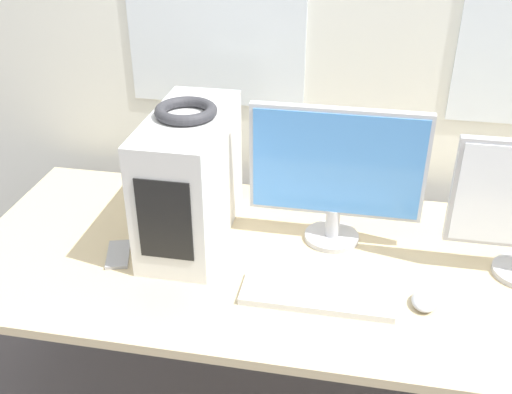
% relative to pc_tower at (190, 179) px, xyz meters
% --- Properties ---
extents(wall_back, '(8.00, 0.07, 2.70)m').
position_rel_pc_tower_xyz_m(wall_back, '(0.52, 0.49, 0.42)').
color(wall_back, silver).
rests_on(wall_back, ground_plane).
extents(desk, '(2.36, 0.86, 0.73)m').
position_rel_pc_tower_xyz_m(desk, '(0.52, -0.07, -0.24)').
color(desk, '#D1BA8E').
rests_on(desk, ground_plane).
extents(pc_tower, '(0.22, 0.49, 0.40)m').
position_rel_pc_tower_xyz_m(pc_tower, '(0.00, 0.00, 0.00)').
color(pc_tower, silver).
rests_on(pc_tower, desk).
extents(headphones, '(0.18, 0.18, 0.03)m').
position_rel_pc_tower_xyz_m(headphones, '(0.00, 0.00, 0.22)').
color(headphones, '#333338').
rests_on(headphones, pc_tower).
extents(monitor_main, '(0.52, 0.17, 0.43)m').
position_rel_pc_tower_xyz_m(monitor_main, '(0.43, 0.06, 0.04)').
color(monitor_main, '#B7B7BC').
rests_on(monitor_main, desk).
extents(keyboard, '(0.41, 0.13, 0.02)m').
position_rel_pc_tower_xyz_m(keyboard, '(0.42, -0.24, -0.19)').
color(keyboard, silver).
rests_on(keyboard, desk).
extents(mouse, '(0.07, 0.09, 0.03)m').
position_rel_pc_tower_xyz_m(mouse, '(0.70, -0.22, -0.19)').
color(mouse, '#B2B2B7').
rests_on(mouse, desk).
extents(cell_phone, '(0.10, 0.15, 0.01)m').
position_rel_pc_tower_xyz_m(cell_phone, '(-0.19, -0.15, -0.20)').
color(cell_phone, '#99999E').
rests_on(cell_phone, desk).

